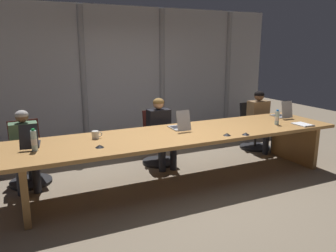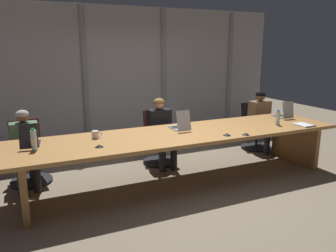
% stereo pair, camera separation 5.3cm
% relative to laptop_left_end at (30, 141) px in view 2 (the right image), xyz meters
% --- Properties ---
extents(ground_plane, '(14.05, 14.05, 0.00)m').
position_rel_laptop_left_end_xyz_m(ground_plane, '(2.06, -0.19, -0.82)').
color(ground_plane, '#7F705B').
extents(conference_table, '(4.89, 1.17, 0.76)m').
position_rel_laptop_left_end_xyz_m(conference_table, '(2.06, -0.19, -0.19)').
color(conference_table, '#B77F42').
rests_on(conference_table, ground_plane).
extents(curtain_backdrop, '(7.02, 0.17, 2.80)m').
position_rel_laptop_left_end_xyz_m(curtain_backdrop, '(2.06, 2.44, 0.58)').
color(curtain_backdrop, '#B2B2B7').
rests_on(curtain_backdrop, ground_plane).
extents(laptop_left_end, '(0.27, 0.44, 0.30)m').
position_rel_laptop_left_end_xyz_m(laptop_left_end, '(0.00, 0.00, 0.00)').
color(laptop_left_end, '#2D2D33').
rests_on(laptop_left_end, conference_table).
extents(laptop_left_mid, '(0.23, 0.41, 0.31)m').
position_rel_laptop_left_end_xyz_m(laptop_left_mid, '(2.09, -0.00, 0.00)').
color(laptop_left_mid, '#BCBCC1').
rests_on(laptop_left_mid, conference_table).
extents(laptop_center, '(0.25, 0.39, 0.30)m').
position_rel_laptop_left_end_xyz_m(laptop_center, '(4.16, 0.03, 0.00)').
color(laptop_center, '#A8ADB7').
rests_on(laptop_center, conference_table).
extents(office_chair_left_end, '(0.60, 0.60, 0.92)m').
position_rel_laptop_left_end_xyz_m(office_chair_left_end, '(-0.03, 0.77, -0.48)').
color(office_chair_left_end, '#511E19').
rests_on(office_chair_left_end, ground_plane).
extents(office_chair_left_mid, '(0.60, 0.60, 0.90)m').
position_rel_laptop_left_end_xyz_m(office_chair_left_mid, '(2.08, 0.76, -0.48)').
color(office_chair_left_mid, '#511E19').
rests_on(office_chair_left_mid, ground_plane).
extents(office_chair_center, '(0.60, 0.60, 0.90)m').
position_rel_laptop_left_end_xyz_m(office_chair_center, '(4.17, 0.76, -0.49)').
color(office_chair_center, black).
rests_on(office_chair_center, ground_plane).
extents(person_left_end, '(0.39, 0.55, 1.11)m').
position_rel_laptop_left_end_xyz_m(person_left_end, '(-0.06, 0.60, -0.20)').
color(person_left_end, '#4C6B4C').
rests_on(person_left_end, ground_plane).
extents(person_left_mid, '(0.39, 0.55, 1.15)m').
position_rel_laptop_left_end_xyz_m(person_left_mid, '(2.05, 0.61, -0.18)').
color(person_left_mid, black).
rests_on(person_left_mid, ground_plane).
extents(person_center, '(0.41, 0.55, 1.15)m').
position_rel_laptop_left_end_xyz_m(person_center, '(4.18, 0.61, -0.17)').
color(person_center, olive).
rests_on(person_center, ground_plane).
extents(water_bottle_primary, '(0.07, 0.07, 0.24)m').
position_rel_laptop_left_end_xyz_m(water_bottle_primary, '(3.66, -0.37, 0.05)').
color(water_bottle_primary, silver).
rests_on(water_bottle_primary, conference_table).
extents(water_bottle_secondary, '(0.07, 0.07, 0.27)m').
position_rel_laptop_left_end_xyz_m(water_bottle_secondary, '(0.03, -0.22, 0.07)').
color(water_bottle_secondary, silver).
rests_on(water_bottle_secondary, conference_table).
extents(coffee_mug_near, '(0.14, 0.09, 0.10)m').
position_rel_laptop_left_end_xyz_m(coffee_mug_near, '(0.83, 0.03, -0.01)').
color(coffee_mug_near, white).
rests_on(coffee_mug_near, conference_table).
extents(conference_mic_left_side, '(0.11, 0.11, 0.03)m').
position_rel_laptop_left_end_xyz_m(conference_mic_left_side, '(2.54, -0.60, -0.04)').
color(conference_mic_left_side, black).
rests_on(conference_mic_left_side, conference_table).
extents(conference_mic_middle, '(0.11, 0.11, 0.03)m').
position_rel_laptop_left_end_xyz_m(conference_mic_middle, '(2.80, -0.69, -0.04)').
color(conference_mic_middle, black).
rests_on(conference_mic_middle, conference_table).
extents(conference_mic_right_side, '(0.11, 0.11, 0.03)m').
position_rel_laptop_left_end_xyz_m(conference_mic_right_side, '(0.77, -0.41, -0.04)').
color(conference_mic_right_side, black).
rests_on(conference_mic_right_side, conference_table).
extents(spiral_notepad, '(0.22, 0.31, 0.03)m').
position_rel_laptop_left_end_xyz_m(spiral_notepad, '(4.02, -0.58, -0.05)').
color(spiral_notepad, silver).
rests_on(spiral_notepad, conference_table).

